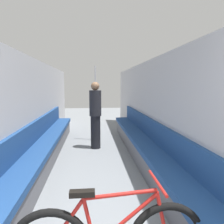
# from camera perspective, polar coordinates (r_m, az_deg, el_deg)

# --- Properties ---
(wall_left) EXTENTS (0.10, 10.91, 2.17)m
(wall_left) POSITION_cam_1_polar(r_m,az_deg,el_deg) (4.54, -21.19, -0.03)
(wall_left) COLOR #B2B2B7
(wall_left) RESTS_ON ground
(wall_right) EXTENTS (0.10, 10.91, 2.17)m
(wall_right) POSITION_cam_1_polar(r_m,az_deg,el_deg) (4.57, 11.90, 0.34)
(wall_right) COLOR #B2B2B7
(wall_right) RESTS_ON ground
(bench_seat_row_left) EXTENTS (0.46, 6.26, 0.88)m
(bench_seat_row_left) POSITION_cam_1_polar(r_m,az_deg,el_deg) (4.71, -17.51, -9.41)
(bench_seat_row_left) COLOR #5B5B60
(bench_seat_row_left) RESTS_ON ground
(bench_seat_row_right) EXTENTS (0.46, 6.26, 0.88)m
(bench_seat_row_right) POSITION_cam_1_polar(r_m,az_deg,el_deg) (4.73, 8.42, -9.06)
(bench_seat_row_right) COLOR #5B5B60
(bench_seat_row_right) RESTS_ON ground
(grab_pole_near) EXTENTS (0.08, 0.08, 2.15)m
(grab_pole_near) POSITION_cam_1_polar(r_m,az_deg,el_deg) (6.34, -4.32, 1.94)
(grab_pole_near) COLOR gray
(grab_pole_near) RESTS_ON ground
(passenger_standing) EXTENTS (0.30, 0.30, 1.69)m
(passenger_standing) POSITION_cam_1_polar(r_m,az_deg,el_deg) (5.53, -4.35, -0.62)
(passenger_standing) COLOR black
(passenger_standing) RESTS_ON ground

